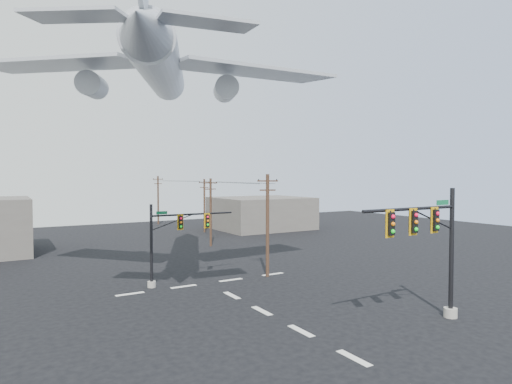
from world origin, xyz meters
TOP-DOWN VIEW (x-y plane):
  - ground at (0.00, 0.00)m, footprint 120.00×120.00m
  - lane_markings at (0.00, 5.33)m, footprint 14.00×21.20m
  - signal_mast_near at (7.11, -2.76)m, footprint 7.52×0.84m
  - signal_mast_far at (-2.61, 13.01)m, footprint 7.03×0.68m
  - utility_pole_a at (5.16, 11.50)m, footprint 1.60×0.80m
  - utility_pole_b at (7.71, 28.18)m, footprint 1.63×0.40m
  - utility_pole_c at (12.31, 40.39)m, footprint 1.63×0.36m
  - utility_pole_d at (9.83, 54.61)m, footprint 1.69×0.69m
  - power_lines at (8.99, 33.09)m, footprint 8.66×43.11m
  - airliner at (-3.44, 12.62)m, footprint 24.61×26.85m
  - building_right at (22.00, 40.00)m, footprint 14.00×12.00m

SIDE VIEW (x-z plane):
  - ground at x=0.00m, z-range 0.00..0.00m
  - lane_markings at x=0.00m, z-range 0.01..0.01m
  - building_right at x=22.00m, z-range 0.00..5.00m
  - signal_mast_far at x=-2.61m, z-range 0.28..6.51m
  - utility_pole_c at x=12.31m, z-range 0.19..8.16m
  - utility_pole_b at x=7.71m, z-range 0.19..8.28m
  - signal_mast_near at x=7.11m, z-range 0.50..8.12m
  - utility_pole_d at x=9.83m, z-range 0.20..8.65m
  - utility_pole_a at x=5.16m, z-range 0.20..8.69m
  - power_lines at x=8.99m, z-range 7.45..7.73m
  - airliner at x=-3.44m, z-range 12.63..19.90m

